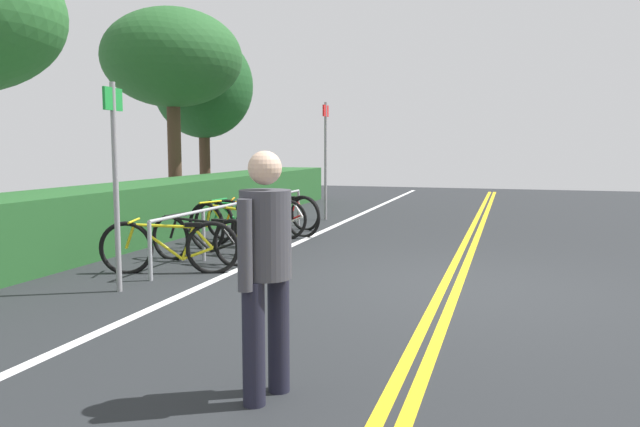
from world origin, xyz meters
TOP-DOWN VIEW (x-y plane):
  - ground_plane at (0.00, 0.00)m, footprint 33.59×13.57m
  - centre_line_yellow_inner at (0.00, -0.08)m, footprint 30.23×0.10m
  - centre_line_yellow_outer at (0.00, 0.08)m, footprint 30.23×0.10m
  - bike_lane_stripe_white at (0.00, 2.71)m, footprint 30.23×0.12m
  - bike_rack at (1.94, 3.42)m, footprint 5.39×0.05m
  - bicycle_0 at (-0.27, 3.44)m, footprint 0.65×1.69m
  - bicycle_1 at (0.49, 3.40)m, footprint 0.47×1.71m
  - bicycle_2 at (1.28, 3.35)m, footprint 0.64×1.66m
  - bicycle_3 at (1.93, 3.46)m, footprint 0.46×1.74m
  - bicycle_4 at (2.68, 3.50)m, footprint 0.67×1.63m
  - bicycle_5 at (3.35, 3.37)m, footprint 0.65×1.77m
  - bicycle_6 at (4.18, 3.57)m, footprint 0.61×1.62m
  - pedestrian at (-3.53, 0.82)m, footprint 0.48×0.32m
  - sign_post_near at (-1.31, 3.45)m, footprint 0.36×0.07m
  - sign_post_far at (5.71, 3.19)m, footprint 0.36×0.06m
  - hedge_backdrop at (3.44, 5.46)m, footprint 14.34×1.34m
  - tree_far_right at (5.45, 6.68)m, footprint 3.10×3.10m
  - tree_extra at (7.82, 7.16)m, footprint 2.59×2.59m

SIDE VIEW (x-z plane):
  - ground_plane at x=0.00m, z-range -0.05..0.00m
  - centre_line_yellow_inner at x=0.00m, z-range 0.00..0.00m
  - centre_line_yellow_outer at x=0.00m, z-range 0.00..0.00m
  - bike_lane_stripe_white at x=0.00m, z-range 0.00..0.00m
  - bicycle_1 at x=0.49m, z-range -0.02..0.65m
  - bicycle_6 at x=4.18m, z-range -0.02..0.67m
  - bicycle_0 at x=-0.27m, z-range -0.02..0.68m
  - bicycle_4 at x=2.68m, z-range -0.02..0.71m
  - bicycle_3 at x=1.93m, z-range -0.02..0.74m
  - bicycle_5 at x=3.35m, z-range -0.02..0.75m
  - bicycle_2 at x=1.28m, z-range -0.02..0.76m
  - hedge_backdrop at x=3.44m, z-range 0.00..0.94m
  - bike_rack at x=1.94m, z-range 0.18..0.90m
  - pedestrian at x=-3.53m, z-range 0.11..1.67m
  - sign_post_near at x=-1.31m, z-range 0.23..2.49m
  - sign_post_far at x=5.71m, z-range 0.24..2.74m
  - tree_extra at x=7.82m, z-range 0.88..5.38m
  - tree_far_right at x=5.45m, z-range 1.20..5.81m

